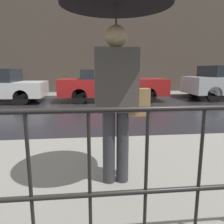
{
  "coord_description": "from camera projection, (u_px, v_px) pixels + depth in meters",
  "views": [
    {
      "loc": [
        -0.18,
        -7.5,
        1.4
      ],
      "look_at": [
        0.42,
        -1.9,
        0.3
      ],
      "focal_mm": 35.0,
      "sensor_mm": 36.0,
      "label": 1
    }
  ],
  "objects": [
    {
      "name": "car_red",
      "position": [
        112.0,
        85.0,
        9.79
      ],
      "size": [
        4.73,
        1.76,
        1.4
      ],
      "color": "maroon",
      "rests_on": "ground_plane"
    },
    {
      "name": "lane_marking",
      "position": [
        94.0,
        110.0,
        7.61
      ],
      "size": [
        25.2,
        0.12,
        0.01
      ],
      "color": "gold",
      "rests_on": "ground_plane"
    },
    {
      "name": "sidewalk_near",
      "position": [
        105.0,
        177.0,
        2.76
      ],
      "size": [
        28.0,
        2.95,
        0.12
      ],
      "color": "gray",
      "rests_on": "ground_plane"
    },
    {
      "name": "building_storefront",
      "position": [
        91.0,
        38.0,
        12.26
      ],
      "size": [
        28.0,
        0.3,
        6.27
      ],
      "color": "#4C4238",
      "rests_on": "ground_plane"
    },
    {
      "name": "railing_foreground",
      "position": [
        118.0,
        166.0,
        1.42
      ],
      "size": [
        12.0,
        0.04,
        1.05
      ],
      "color": "black",
      "rests_on": "sidewalk_near"
    },
    {
      "name": "ground_plane",
      "position": [
        94.0,
        110.0,
        7.61
      ],
      "size": [
        80.0,
        80.0,
        0.0
      ],
      "primitive_type": "plane",
      "color": "black"
    },
    {
      "name": "pedestrian",
      "position": [
        117.0,
        24.0,
        2.22
      ],
      "size": [
        1.13,
        1.13,
        2.16
      ],
      "color": "#333338",
      "rests_on": "sidewalk_near"
    },
    {
      "name": "sidewalk_far",
      "position": [
        92.0,
        94.0,
        11.85
      ],
      "size": [
        28.0,
        1.75,
        0.12
      ],
      "color": "gray",
      "rests_on": "ground_plane"
    }
  ]
}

